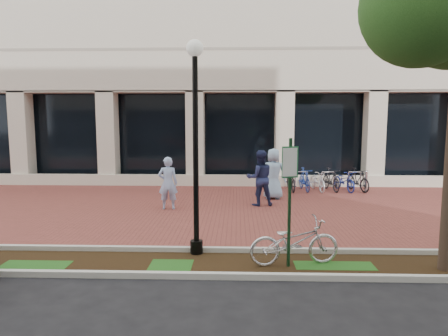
{
  "coord_description": "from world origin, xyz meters",
  "views": [
    {
      "loc": [
        -0.1,
        -13.16,
        2.97
      ],
      "look_at": [
        -0.51,
        -0.8,
        1.46
      ],
      "focal_mm": 32.0,
      "sensor_mm": 36.0,
      "label": 1
    }
  ],
  "objects_px": {
    "parking_sign": "(290,187)",
    "bollard": "(366,182)",
    "lamppost": "(196,136)",
    "pedestrian_left": "(168,183)",
    "pedestrian_mid": "(260,178)",
    "pedestrian_right": "(273,174)",
    "bike_rack_cluster": "(324,180)",
    "locked_bicycle": "(294,242)"
  },
  "relations": [
    {
      "from": "parking_sign",
      "to": "bollard",
      "type": "height_order",
      "value": "parking_sign"
    },
    {
      "from": "parking_sign",
      "to": "lamppost",
      "type": "distance_m",
      "value": 2.29
    },
    {
      "from": "pedestrian_left",
      "to": "pedestrian_mid",
      "type": "xyz_separation_m",
      "value": [
        3.06,
        0.67,
        0.08
      ]
    },
    {
      "from": "lamppost",
      "to": "bollard",
      "type": "relative_size",
      "value": 5.05
    },
    {
      "from": "parking_sign",
      "to": "lamppost",
      "type": "height_order",
      "value": "lamppost"
    },
    {
      "from": "lamppost",
      "to": "pedestrian_left",
      "type": "distance_m",
      "value": 4.92
    },
    {
      "from": "pedestrian_left",
      "to": "pedestrian_mid",
      "type": "distance_m",
      "value": 3.14
    },
    {
      "from": "parking_sign",
      "to": "pedestrian_right",
      "type": "height_order",
      "value": "parking_sign"
    },
    {
      "from": "parking_sign",
      "to": "bike_rack_cluster",
      "type": "distance_m",
      "value": 9.19
    },
    {
      "from": "pedestrian_mid",
      "to": "pedestrian_left",
      "type": "bearing_deg",
      "value": 2.61
    },
    {
      "from": "locked_bicycle",
      "to": "pedestrian_mid",
      "type": "height_order",
      "value": "pedestrian_mid"
    },
    {
      "from": "lamppost",
      "to": "bollard",
      "type": "xyz_separation_m",
      "value": [
        6.12,
        7.58,
        -2.14
      ]
    },
    {
      "from": "lamppost",
      "to": "bike_rack_cluster",
      "type": "distance_m",
      "value": 9.43
    },
    {
      "from": "pedestrian_left",
      "to": "bike_rack_cluster",
      "type": "relative_size",
      "value": 0.5
    },
    {
      "from": "pedestrian_mid",
      "to": "bollard",
      "type": "xyz_separation_m",
      "value": [
        4.45,
        2.51,
        -0.49
      ]
    },
    {
      "from": "pedestrian_mid",
      "to": "pedestrian_right",
      "type": "distance_m",
      "value": 1.3
    },
    {
      "from": "parking_sign",
      "to": "bike_rack_cluster",
      "type": "relative_size",
      "value": 0.74
    },
    {
      "from": "lamppost",
      "to": "pedestrian_right",
      "type": "bearing_deg",
      "value": 70.13
    },
    {
      "from": "locked_bicycle",
      "to": "bike_rack_cluster",
      "type": "xyz_separation_m",
      "value": [
        2.44,
        8.62,
        -0.04
      ]
    },
    {
      "from": "lamppost",
      "to": "pedestrian_right",
      "type": "distance_m",
      "value": 6.83
    },
    {
      "from": "parking_sign",
      "to": "bollard",
      "type": "bearing_deg",
      "value": 47.27
    },
    {
      "from": "lamppost",
      "to": "locked_bicycle",
      "type": "relative_size",
      "value": 2.47
    },
    {
      "from": "parking_sign",
      "to": "bike_rack_cluster",
      "type": "bearing_deg",
      "value": 57.59
    },
    {
      "from": "locked_bicycle",
      "to": "pedestrian_left",
      "type": "relative_size",
      "value": 1.07
    },
    {
      "from": "pedestrian_mid",
      "to": "bike_rack_cluster",
      "type": "distance_m",
      "value": 4.11
    },
    {
      "from": "parking_sign",
      "to": "bike_rack_cluster",
      "type": "xyz_separation_m",
      "value": [
        2.57,
        8.74,
        -1.19
      ]
    },
    {
      "from": "pedestrian_left",
      "to": "bike_rack_cluster",
      "type": "xyz_separation_m",
      "value": [
        5.9,
        3.61,
        -0.42
      ]
    },
    {
      "from": "parking_sign",
      "to": "pedestrian_mid",
      "type": "height_order",
      "value": "parking_sign"
    },
    {
      "from": "bollard",
      "to": "bike_rack_cluster",
      "type": "bearing_deg",
      "value": 165.3
    },
    {
      "from": "bollard",
      "to": "bike_rack_cluster",
      "type": "xyz_separation_m",
      "value": [
        -1.61,
        0.42,
        -0.01
      ]
    },
    {
      "from": "parking_sign",
      "to": "lamppost",
      "type": "xyz_separation_m",
      "value": [
        -1.94,
        0.74,
        0.96
      ]
    },
    {
      "from": "parking_sign",
      "to": "bike_rack_cluster",
      "type": "height_order",
      "value": "parking_sign"
    },
    {
      "from": "pedestrian_left",
      "to": "pedestrian_right",
      "type": "distance_m",
      "value": 4.08
    },
    {
      "from": "locked_bicycle",
      "to": "pedestrian_mid",
      "type": "bearing_deg",
      "value": -6.66
    },
    {
      "from": "bollard",
      "to": "pedestrian_right",
      "type": "bearing_deg",
      "value": -160.85
    },
    {
      "from": "pedestrian_left",
      "to": "pedestrian_right",
      "type": "relative_size",
      "value": 0.92
    },
    {
      "from": "lamppost",
      "to": "pedestrian_left",
      "type": "bearing_deg",
      "value": 107.55
    },
    {
      "from": "pedestrian_right",
      "to": "locked_bicycle",
      "type": "bearing_deg",
      "value": 99.57
    },
    {
      "from": "pedestrian_mid",
      "to": "bike_rack_cluster",
      "type": "xyz_separation_m",
      "value": [
        2.83,
        2.93,
        -0.51
      ]
    },
    {
      "from": "parking_sign",
      "to": "pedestrian_mid",
      "type": "xyz_separation_m",
      "value": [
        -0.26,
        5.81,
        -0.69
      ]
    },
    {
      "from": "pedestrian_right",
      "to": "bollard",
      "type": "xyz_separation_m",
      "value": [
        3.87,
        1.34,
        -0.49
      ]
    },
    {
      "from": "pedestrian_left",
      "to": "parking_sign",
      "type": "bearing_deg",
      "value": 118.12
    }
  ]
}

